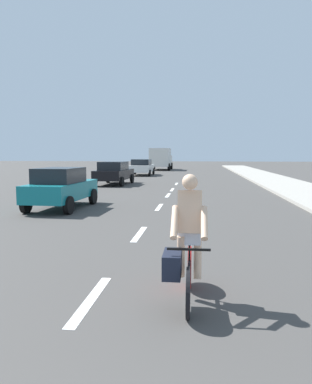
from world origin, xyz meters
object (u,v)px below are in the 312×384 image
object	(u,v)px
parked_car_teal	(61,187)
parked_car_white	(142,167)
parked_car_black	(114,172)
delivery_truck	(161,158)
cyclist	(186,245)

from	to	relation	value
parked_car_teal	parked_car_white	distance (m)	21.37
parked_car_teal	parked_car_black	size ratio (longest dim) A/B	0.88
parked_car_white	delivery_truck	distance (m)	12.14
cyclist	parked_car_teal	world-z (taller)	cyclist
delivery_truck	cyclist	bearing A→B (deg)	-83.10
parked_car_black	parked_car_white	distance (m)	10.61
cyclist	parked_car_white	xyz separation A→B (m)	(-5.35, 29.55, 0.01)
parked_car_white	delivery_truck	bearing A→B (deg)	86.64
parked_car_teal	cyclist	bearing A→B (deg)	-56.28
delivery_truck	parked_car_white	bearing A→B (deg)	-92.48
cyclist	parked_car_black	xyz separation A→B (m)	(-5.57, 18.94, 0.01)
delivery_truck	parked_car_teal	bearing A→B (deg)	-90.13
parked_car_black	parked_car_white	world-z (taller)	same
cyclist	parked_car_white	bearing A→B (deg)	-80.22
cyclist	delivery_truck	world-z (taller)	delivery_truck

